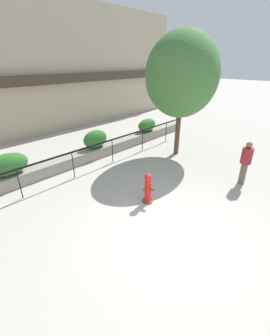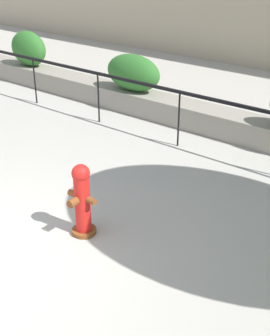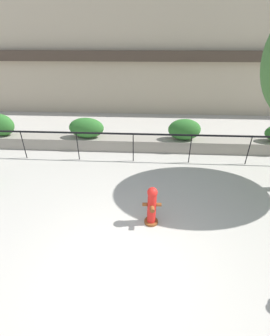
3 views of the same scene
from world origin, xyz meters
name	(u,v)px [view 3 (image 3 of 3)]	position (x,y,z in m)	size (l,w,h in m)	color
ground_plane	(117,273)	(0.00, 0.00, 0.00)	(120.00, 120.00, 0.00)	#B2ADA3
building_facade	(141,43)	(0.00, 11.98, 3.99)	(30.00, 1.36, 8.00)	tan
planter_wall_low	(135,144)	(0.00, 6.00, 0.25)	(18.00, 0.70, 0.50)	gray
fence_railing_segment	(133,137)	(0.00, 4.90, 1.02)	(15.00, 0.05, 1.15)	black
hedge_bush_0	(0,125)	(-5.78, 6.00, 0.98)	(1.23, 0.65, 0.96)	#2D6B28
hedge_bush_1	(86,128)	(-2.04, 6.00, 0.93)	(1.47, 0.70, 0.85)	#2D6B28
hedge_bush_2	(184,130)	(2.03, 6.00, 0.94)	(1.32, 0.70, 0.88)	#2D6B28
fire_hydrant	(152,206)	(0.69, 1.50, 0.55)	(0.48, 0.44, 1.08)	brown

